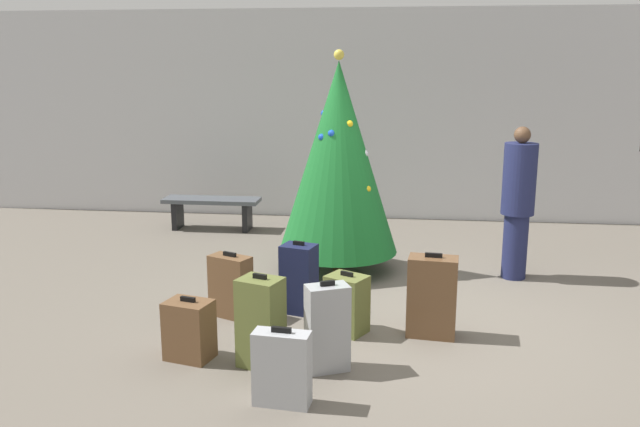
{
  "coord_description": "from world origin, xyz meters",
  "views": [
    {
      "loc": [
        -0.08,
        -6.09,
        2.43
      ],
      "look_at": [
        -0.9,
        0.66,
        0.9
      ],
      "focal_mm": 36.92,
      "sensor_mm": 36.0,
      "label": 1
    }
  ],
  "objects_px": {
    "suitcase_1": "(231,286)",
    "suitcase_5": "(299,279)",
    "waiting_bench": "(212,206)",
    "suitcase_0": "(347,304)",
    "traveller_0": "(518,200)",
    "suitcase_4": "(327,328)",
    "holiday_tree": "(338,158)",
    "suitcase_7": "(261,322)",
    "suitcase_6": "(282,368)",
    "suitcase_3": "(432,297)",
    "suitcase_2": "(189,330)"
  },
  "relations": [
    {
      "from": "suitcase_1",
      "to": "suitcase_4",
      "type": "distance_m",
      "value": 1.51
    },
    {
      "from": "suitcase_2",
      "to": "waiting_bench",
      "type": "bearing_deg",
      "value": 103.63
    },
    {
      "from": "holiday_tree",
      "to": "suitcase_1",
      "type": "height_order",
      "value": "holiday_tree"
    },
    {
      "from": "suitcase_0",
      "to": "suitcase_2",
      "type": "xyz_separation_m",
      "value": [
        -1.27,
        -0.72,
        -0.02
      ]
    },
    {
      "from": "suitcase_2",
      "to": "holiday_tree",
      "type": "bearing_deg",
      "value": 68.8
    },
    {
      "from": "suitcase_5",
      "to": "traveller_0",
      "type": "bearing_deg",
      "value": 30.89
    },
    {
      "from": "traveller_0",
      "to": "suitcase_4",
      "type": "xyz_separation_m",
      "value": [
        -1.91,
        -2.65,
        -0.57
      ]
    },
    {
      "from": "suitcase_0",
      "to": "suitcase_1",
      "type": "distance_m",
      "value": 1.2
    },
    {
      "from": "suitcase_3",
      "to": "suitcase_6",
      "type": "relative_size",
      "value": 1.31
    },
    {
      "from": "suitcase_5",
      "to": "suitcase_3",
      "type": "bearing_deg",
      "value": -19.05
    },
    {
      "from": "traveller_0",
      "to": "suitcase_0",
      "type": "xyz_separation_m",
      "value": [
        -1.81,
        -1.85,
        -0.65
      ]
    },
    {
      "from": "holiday_tree",
      "to": "suitcase_6",
      "type": "xyz_separation_m",
      "value": [
        -0.1,
        -3.29,
        -1.09
      ]
    },
    {
      "from": "suitcase_6",
      "to": "suitcase_7",
      "type": "xyz_separation_m",
      "value": [
        -0.28,
        0.62,
        0.09
      ]
    },
    {
      "from": "suitcase_2",
      "to": "suitcase_4",
      "type": "xyz_separation_m",
      "value": [
        1.18,
        -0.07,
        0.11
      ]
    },
    {
      "from": "suitcase_6",
      "to": "suitcase_0",
      "type": "bearing_deg",
      "value": 75.63
    },
    {
      "from": "traveller_0",
      "to": "suitcase_0",
      "type": "height_order",
      "value": "traveller_0"
    },
    {
      "from": "waiting_bench",
      "to": "suitcase_6",
      "type": "relative_size",
      "value": 2.4
    },
    {
      "from": "waiting_bench",
      "to": "suitcase_4",
      "type": "distance_m",
      "value": 5.04
    },
    {
      "from": "holiday_tree",
      "to": "suitcase_1",
      "type": "xyz_separation_m",
      "value": [
        -0.91,
        -1.63,
        -1.06
      ]
    },
    {
      "from": "waiting_bench",
      "to": "suitcase_0",
      "type": "xyz_separation_m",
      "value": [
        2.35,
        -3.71,
        -0.08
      ]
    },
    {
      "from": "suitcase_4",
      "to": "suitcase_5",
      "type": "xyz_separation_m",
      "value": [
        -0.42,
        1.26,
        -0.01
      ]
    },
    {
      "from": "traveller_0",
      "to": "suitcase_1",
      "type": "height_order",
      "value": "traveller_0"
    },
    {
      "from": "suitcase_2",
      "to": "suitcase_5",
      "type": "bearing_deg",
      "value": 57.43
    },
    {
      "from": "holiday_tree",
      "to": "suitcase_5",
      "type": "xyz_separation_m",
      "value": [
        -0.26,
        -1.43,
        -1.02
      ]
    },
    {
      "from": "traveller_0",
      "to": "suitcase_1",
      "type": "bearing_deg",
      "value": -151.9
    },
    {
      "from": "holiday_tree",
      "to": "suitcase_6",
      "type": "relative_size",
      "value": 4.34
    },
    {
      "from": "holiday_tree",
      "to": "suitcase_4",
      "type": "distance_m",
      "value": 2.87
    },
    {
      "from": "suitcase_6",
      "to": "traveller_0",
      "type": "bearing_deg",
      "value": 56.27
    },
    {
      "from": "waiting_bench",
      "to": "suitcase_3",
      "type": "xyz_separation_m",
      "value": [
        3.13,
        -3.7,
        0.02
      ]
    },
    {
      "from": "suitcase_0",
      "to": "suitcase_1",
      "type": "xyz_separation_m",
      "value": [
        -1.17,
        0.26,
        0.04
      ]
    },
    {
      "from": "suitcase_2",
      "to": "suitcase_5",
      "type": "distance_m",
      "value": 1.41
    },
    {
      "from": "suitcase_1",
      "to": "suitcase_0",
      "type": "bearing_deg",
      "value": -12.64
    },
    {
      "from": "suitcase_2",
      "to": "suitcase_6",
      "type": "height_order",
      "value": "suitcase_6"
    },
    {
      "from": "waiting_bench",
      "to": "suitcase_2",
      "type": "bearing_deg",
      "value": -76.37
    },
    {
      "from": "suitcase_3",
      "to": "suitcase_7",
      "type": "height_order",
      "value": "suitcase_7"
    },
    {
      "from": "holiday_tree",
      "to": "suitcase_7",
      "type": "height_order",
      "value": "holiday_tree"
    },
    {
      "from": "waiting_bench",
      "to": "suitcase_0",
      "type": "relative_size",
      "value": 2.47
    },
    {
      "from": "traveller_0",
      "to": "suitcase_3",
      "type": "distance_m",
      "value": 2.18
    },
    {
      "from": "suitcase_1",
      "to": "suitcase_3",
      "type": "xyz_separation_m",
      "value": [
        1.95,
        -0.25,
        0.07
      ]
    },
    {
      "from": "suitcase_1",
      "to": "suitcase_7",
      "type": "relative_size",
      "value": 0.83
    },
    {
      "from": "suitcase_1",
      "to": "suitcase_5",
      "type": "height_order",
      "value": "suitcase_5"
    },
    {
      "from": "suitcase_2",
      "to": "suitcase_6",
      "type": "relative_size",
      "value": 0.91
    },
    {
      "from": "traveller_0",
      "to": "suitcase_2",
      "type": "height_order",
      "value": "traveller_0"
    },
    {
      "from": "suitcase_2",
      "to": "suitcase_3",
      "type": "distance_m",
      "value": 2.18
    },
    {
      "from": "suitcase_1",
      "to": "suitcase_4",
      "type": "relative_size",
      "value": 0.86
    },
    {
      "from": "traveller_0",
      "to": "suitcase_5",
      "type": "bearing_deg",
      "value": -149.11
    },
    {
      "from": "traveller_0",
      "to": "suitcase_1",
      "type": "distance_m",
      "value": 3.44
    },
    {
      "from": "holiday_tree",
      "to": "suitcase_1",
      "type": "bearing_deg",
      "value": -119.18
    },
    {
      "from": "traveller_0",
      "to": "suitcase_1",
      "type": "relative_size",
      "value": 2.69
    },
    {
      "from": "suitcase_1",
      "to": "suitcase_2",
      "type": "height_order",
      "value": "suitcase_1"
    }
  ]
}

